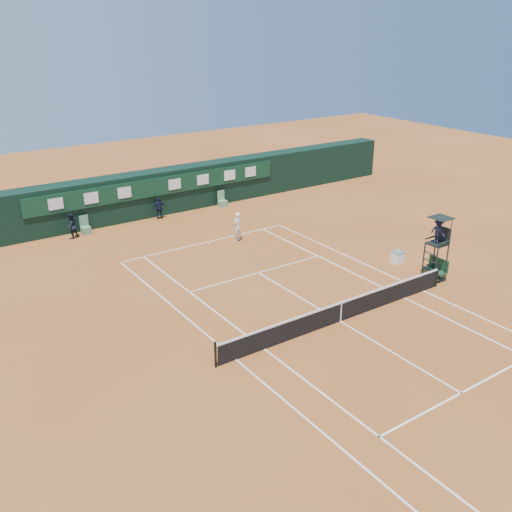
% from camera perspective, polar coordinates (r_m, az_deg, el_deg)
% --- Properties ---
extents(ground, '(90.00, 90.00, 0.00)m').
position_cam_1_polar(ground, '(25.70, 8.41, -6.49)').
color(ground, '#A75A27').
rests_on(ground, ground).
extents(court_lines, '(11.05, 23.85, 0.01)m').
position_cam_1_polar(court_lines, '(25.70, 8.42, -6.47)').
color(court_lines, silver).
rests_on(court_lines, ground).
extents(tennis_net, '(12.90, 0.10, 1.10)m').
position_cam_1_polar(tennis_net, '(25.46, 8.48, -5.48)').
color(tennis_net, black).
rests_on(tennis_net, ground).
extents(back_wall, '(40.00, 1.65, 3.00)m').
position_cam_1_polar(back_wall, '(39.83, -9.95, 6.31)').
color(back_wall, black).
rests_on(back_wall, ground).
extents(linesman_chair_left, '(0.55, 0.50, 1.15)m').
position_cam_1_polar(linesman_chair_left, '(37.22, -16.68, 2.62)').
color(linesman_chair_left, '#568362').
rests_on(linesman_chair_left, ground).
extents(linesman_chair_right, '(0.55, 0.50, 1.15)m').
position_cam_1_polar(linesman_chair_right, '(41.09, -3.38, 5.38)').
color(linesman_chair_right, '#5F9265').
rests_on(linesman_chair_right, ground).
extents(umpire_chair, '(0.96, 0.95, 3.42)m').
position_cam_1_polar(umpire_chair, '(29.72, 17.74, 1.93)').
color(umpire_chair, black).
rests_on(umpire_chair, ground).
extents(player_bench, '(0.56, 1.20, 1.10)m').
position_cam_1_polar(player_bench, '(30.75, 17.60, -1.11)').
color(player_bench, '#173B22').
rests_on(player_bench, ground).
extents(tennis_bag, '(0.44, 0.77, 0.27)m').
position_cam_1_polar(tennis_bag, '(31.80, 17.29, -1.19)').
color(tennis_bag, black).
rests_on(tennis_bag, ground).
extents(cooler, '(0.57, 0.57, 0.65)m').
position_cam_1_polar(cooler, '(32.29, 13.95, -0.09)').
color(cooler, white).
rests_on(cooler, ground).
extents(tennis_ball, '(0.06, 0.06, 0.06)m').
position_cam_1_polar(tennis_ball, '(31.45, -1.03, -0.59)').
color(tennis_ball, '#E4F037').
rests_on(tennis_ball, ground).
extents(player, '(0.78, 0.68, 1.81)m').
position_cam_1_polar(player, '(34.28, -1.90, 2.94)').
color(player, white).
rests_on(player, ground).
extents(ball_kid_left, '(0.92, 0.81, 1.58)m').
position_cam_1_polar(ball_kid_left, '(36.53, -17.99, 2.88)').
color(ball_kid_left, black).
rests_on(ball_kid_left, ground).
extents(ball_kid_right, '(0.94, 0.53, 1.52)m').
position_cam_1_polar(ball_kid_right, '(38.84, -9.65, 4.76)').
color(ball_kid_right, black).
rests_on(ball_kid_right, ground).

